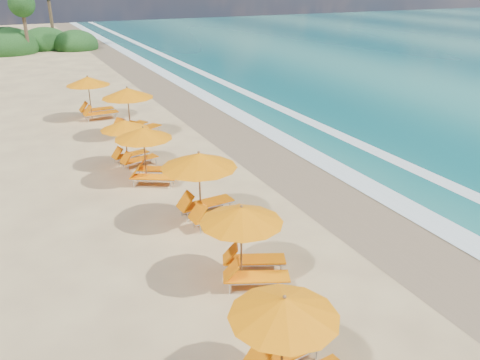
{
  "coord_description": "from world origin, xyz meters",
  "views": [
    {
      "loc": [
        -6.7,
        -14.12,
        7.71
      ],
      "look_at": [
        0.0,
        0.0,
        1.2
      ],
      "focal_mm": 36.95,
      "sensor_mm": 36.0,
      "label": 1
    }
  ],
  "objects": [
    {
      "name": "surf_foam",
      "position": [
        6.7,
        0.0,
        0.03
      ],
      "size": [
        4.0,
        160.0,
        0.01
      ],
      "color": "white",
      "rests_on": "ground"
    },
    {
      "name": "station_2",
      "position": [
        -2.51,
        -7.55,
        1.23
      ],
      "size": [
        2.53,
        2.39,
        2.2
      ],
      "rotation": [
        0.0,
        0.0,
        0.11
      ],
      "color": "olive",
      "rests_on": "ground"
    },
    {
      "name": "ground",
      "position": [
        0.0,
        0.0,
        0.0
      ],
      "size": [
        160.0,
        160.0,
        0.0
      ],
      "primitive_type": "plane",
      "color": "#DBBD80",
      "rests_on": "ground"
    },
    {
      "name": "station_3",
      "position": [
        -1.61,
        -3.88,
        1.26
      ],
      "size": [
        2.93,
        2.9,
        2.25
      ],
      "rotation": [
        0.0,
        0.0,
        -0.4
      ],
      "color": "olive",
      "rests_on": "ground"
    },
    {
      "name": "station_6",
      "position": [
        -2.32,
        6.24,
        1.18
      ],
      "size": [
        2.6,
        2.51,
        2.11
      ],
      "rotation": [
        0.0,
        0.0,
        0.24
      ],
      "color": "olive",
      "rests_on": "ground"
    },
    {
      "name": "station_5",
      "position": [
        -2.06,
        4.05,
        1.29
      ],
      "size": [
        3.09,
        3.09,
        2.3
      ],
      "rotation": [
        0.0,
        0.0,
        -0.52
      ],
      "color": "olive",
      "rests_on": "ground"
    },
    {
      "name": "station_8",
      "position": [
        -2.34,
        14.7,
        1.4
      ],
      "size": [
        2.78,
        2.6,
        2.5
      ],
      "rotation": [
        0.0,
        0.0,
        0.06
      ],
      "color": "olive",
      "rests_on": "ground"
    },
    {
      "name": "wet_sand",
      "position": [
        4.0,
        0.0,
        0.01
      ],
      "size": [
        4.0,
        160.0,
        0.01
      ],
      "primitive_type": "cube",
      "color": "#866D50",
      "rests_on": "ground"
    },
    {
      "name": "station_7",
      "position": [
        -1.17,
        10.37,
        1.46
      ],
      "size": [
        3.49,
        3.49,
        2.61
      ],
      "rotation": [
        0.0,
        0.0,
        0.51
      ],
      "color": "olive",
      "rests_on": "ground"
    },
    {
      "name": "station_4",
      "position": [
        -1.34,
        -0.13,
        1.42
      ],
      "size": [
        2.86,
        2.68,
        2.53
      ],
      "rotation": [
        0.0,
        0.0,
        0.08
      ],
      "color": "olive",
      "rests_on": "ground"
    }
  ]
}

